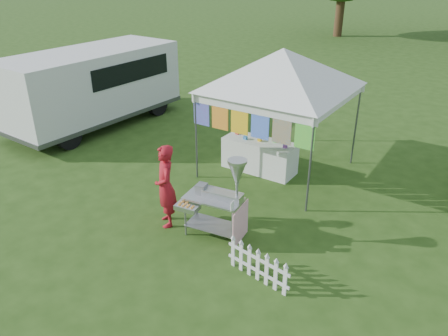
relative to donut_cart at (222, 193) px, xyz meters
The scene contains 7 objects.
ground 1.13m from the donut_cart, 148.28° to the right, with size 120.00×120.00×0.00m, color #254313.
canopy_main 3.81m from the donut_cart, 98.62° to the left, with size 4.24×4.24×3.45m.
donut_cart is the anchor object (origin of this frame).
vendor 1.21m from the donut_cart, behind, with size 0.61×0.40×1.68m, color #A4141F.
cargo_van 7.51m from the donut_cart, 154.95° to the left, with size 2.44×5.64×2.31m.
picket_fence 1.50m from the donut_cart, 30.38° to the right, with size 1.25×0.23×0.56m.
display_table 3.12m from the donut_cart, 106.14° to the left, with size 1.80×0.70×0.78m, color white.
Camera 1 is at (4.31, -5.43, 4.82)m, focal length 35.00 mm.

